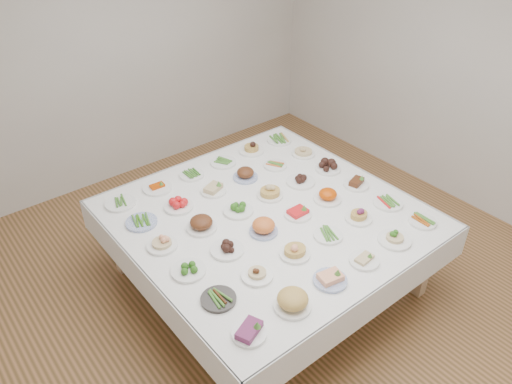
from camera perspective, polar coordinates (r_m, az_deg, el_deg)
room_envelope at (r=3.46m, az=1.69°, el=11.67°), size 5.02×5.02×2.81m
display_table at (r=4.07m, az=1.32°, el=-3.20°), size 2.24×2.24×0.75m
dish_0 at (r=3.10m, az=-0.79°, el=-15.48°), size 0.21×0.21×0.10m
dish_1 at (r=3.23m, az=4.22°, el=-12.03°), size 0.24×0.24×0.15m
dish_2 at (r=3.44m, az=8.51°, el=-9.56°), size 0.23×0.23×0.11m
dish_3 at (r=3.64m, az=12.28°, el=-7.46°), size 0.21×0.21×0.09m
dish_4 at (r=3.86m, az=15.62°, el=-4.86°), size 0.25×0.25×0.12m
dish_5 at (r=4.13m, az=18.51°, el=-3.12°), size 0.21×0.21×0.05m
dish_6 at (r=3.31m, az=-4.31°, el=-11.98°), size 0.23×0.23×0.05m
dish_7 at (r=3.44m, az=0.13°, el=-9.09°), size 0.22×0.22×0.11m
dish_8 at (r=3.61m, az=4.48°, el=-6.57°), size 0.22×0.22×0.12m
dish_9 at (r=3.82m, az=8.24°, el=-4.82°), size 0.22×0.22×0.05m
dish_10 at (r=4.02m, az=11.69°, el=-2.53°), size 0.21×0.21×0.11m
dish_11 at (r=4.26m, az=14.87°, el=-1.09°), size 0.24×0.24×0.06m
dish_12 at (r=3.51m, az=-7.76°, el=-8.57°), size 0.24×0.24×0.10m
dish_13 at (r=3.65m, az=-3.33°, el=-6.26°), size 0.24×0.24×0.10m
dish_14 at (r=3.80m, az=0.87°, el=-3.95°), size 0.22×0.22×0.13m
dish_15 at (r=3.99m, az=4.82°, el=-2.17°), size 0.22×0.22×0.10m
dish_16 at (r=4.19m, az=8.22°, el=-0.27°), size 0.23×0.23×0.13m
dish_17 at (r=4.42m, az=11.40°, el=1.10°), size 0.22×0.22×0.10m
dish_18 at (r=3.74m, az=-10.74°, el=-5.50°), size 0.22×0.22×0.12m
dish_19 at (r=3.85m, az=-6.28°, el=-3.40°), size 0.23×0.23×0.14m
dish_20 at (r=4.02m, az=-2.05°, el=-1.79°), size 0.24×0.24×0.10m
dish_21 at (r=4.19m, az=1.62°, el=0.17°), size 0.22×0.22×0.13m
dish_22 at (r=4.39m, az=5.14°, el=1.49°), size 0.25×0.25×0.10m
dish_23 at (r=4.60m, az=8.26°, el=3.02°), size 0.23×0.23×0.11m
dish_24 at (r=4.01m, az=-12.96°, el=-3.29°), size 0.24×0.24×0.05m
dish_25 at (r=4.11m, az=-8.86°, el=-1.29°), size 0.24×0.24×0.10m
dish_26 at (r=4.27m, az=-4.91°, el=0.48°), size 0.22×0.22×0.10m
dish_27 at (r=4.43m, az=-1.22°, el=2.14°), size 0.22×0.22×0.12m
dish_28 at (r=4.63m, az=2.22°, el=3.13°), size 0.21×0.21×0.05m
dish_29 at (r=4.82m, az=5.44°, el=4.81°), size 0.22×0.22×0.12m
dish_30 at (r=4.27m, az=-15.25°, el=-1.14°), size 0.25×0.25×0.05m
dish_31 at (r=4.38m, az=-11.24°, el=0.69°), size 0.25×0.25×0.09m
dish_32 at (r=4.52m, az=-7.35°, el=2.03°), size 0.22×0.22×0.05m
dish_33 at (r=4.68m, az=-3.77°, el=3.47°), size 0.24×0.24×0.05m
dish_34 at (r=4.84m, az=-0.52°, el=5.27°), size 0.24×0.24×0.14m
dish_35 at (r=5.05m, az=2.67°, el=6.05°), size 0.26×0.24×0.06m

